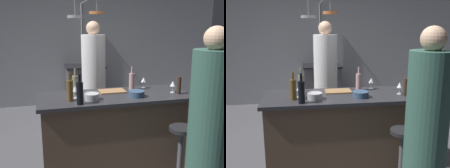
{
  "view_description": "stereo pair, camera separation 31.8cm",
  "coord_description": "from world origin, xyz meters",
  "views": [
    {
      "loc": [
        -0.78,
        -2.85,
        1.71
      ],
      "look_at": [
        0.0,
        0.15,
        1.0
      ],
      "focal_mm": 41.17,
      "sensor_mm": 36.0,
      "label": 1
    },
    {
      "loc": [
        -0.46,
        -2.92,
        1.71
      ],
      "look_at": [
        0.0,
        0.15,
        1.0
      ],
      "focal_mm": 41.17,
      "sensor_mm": 36.0,
      "label": 2
    }
  ],
  "objects": [
    {
      "name": "back_wall",
      "position": [
        0.0,
        2.85,
        1.3
      ],
      "size": [
        6.4,
        0.16,
        2.6
      ],
      "primitive_type": "cube",
      "color": "#9EA3A8",
      "rests_on": "ground_plane"
    },
    {
      "name": "overhead_pot_rack",
      "position": [
        -0.06,
        1.93,
        1.63
      ],
      "size": [
        0.59,
        1.56,
        2.17
      ],
      "color": "gray",
      "rests_on": "ground_plane"
    },
    {
      "name": "wine_glass_near_left_guest",
      "position": [
        0.72,
        -0.07,
        1.01
      ],
      "size": [
        0.07,
        0.07,
        0.15
      ],
      "color": "silver",
      "rests_on": "kitchen_island"
    },
    {
      "name": "wine_bottle_dark",
      "position": [
        -0.45,
        -0.27,
        1.03
      ],
      "size": [
        0.07,
        0.07,
        0.32
      ],
      "color": "black",
      "rests_on": "kitchen_island"
    },
    {
      "name": "potted_plant",
      "position": [
        1.66,
        1.14,
        0.3
      ],
      "size": [
        0.36,
        0.36,
        0.52
      ],
      "color": "brown",
      "rests_on": "ground_plane"
    },
    {
      "name": "cutting_board",
      "position": [
        0.0,
        0.15,
        0.91
      ],
      "size": [
        0.32,
        0.22,
        0.02
      ],
      "primitive_type": "cube",
      "color": "#997047",
      "rests_on": "kitchen_island"
    },
    {
      "name": "pepper_mill",
      "position": [
        0.76,
        -0.15,
        1.01
      ],
      "size": [
        0.05,
        0.05,
        0.21
      ],
      "primitive_type": "cylinder",
      "color": "#382319",
      "rests_on": "kitchen_island"
    },
    {
      "name": "ground_plane",
      "position": [
        0.0,
        0.0,
        0.0
      ],
      "size": [
        9.0,
        9.0,
        0.0
      ],
      "primitive_type": "plane",
      "color": "#4C4C51"
    },
    {
      "name": "wine_glass_by_chef",
      "position": [
        -0.48,
        -0.02,
        1.01
      ],
      "size": [
        0.07,
        0.07,
        0.15
      ],
      "color": "silver",
      "rests_on": "kitchen_island"
    },
    {
      "name": "stove_range",
      "position": [
        0.0,
        2.45,
        0.45
      ],
      "size": [
        0.8,
        0.64,
        0.89
      ],
      "color": "#47474C",
      "rests_on": "ground_plane"
    },
    {
      "name": "mixing_bowl_blue",
      "position": [
        0.22,
        -0.13,
        0.93
      ],
      "size": [
        0.18,
        0.18,
        0.07
      ],
      "primitive_type": "cylinder",
      "color": "#334C6B",
      "rests_on": "kitchen_island"
    },
    {
      "name": "wine_bottle_rose",
      "position": [
        0.27,
        0.18,
        1.01
      ],
      "size": [
        0.07,
        0.07,
        0.3
      ],
      "color": "#B78C8E",
      "rests_on": "kitchen_island"
    },
    {
      "name": "wine_bottle_amber",
      "position": [
        -0.54,
        -0.12,
        1.02
      ],
      "size": [
        0.07,
        0.07,
        0.31
      ],
      "color": "brown",
      "rests_on": "kitchen_island"
    },
    {
      "name": "mixing_bowl_steel",
      "position": [
        -0.31,
        -0.13,
        0.94
      ],
      "size": [
        0.17,
        0.17,
        0.07
      ],
      "primitive_type": "cylinder",
      "color": "#B7B7BC",
      "rests_on": "kitchen_island"
    },
    {
      "name": "kitchen_island",
      "position": [
        0.0,
        0.0,
        0.45
      ],
      "size": [
        1.8,
        0.72,
        0.9
      ],
      "color": "brown",
      "rests_on": "ground_plane"
    },
    {
      "name": "guest_right",
      "position": [
        0.59,
        -1.0,
        0.79
      ],
      "size": [
        0.36,
        0.36,
        1.71
      ],
      "color": "#33594C",
      "rests_on": "ground_plane"
    },
    {
      "name": "bar_stool_right",
      "position": [
        0.55,
        -0.62,
        0.38
      ],
      "size": [
        0.28,
        0.28,
        0.68
      ],
      "color": "#4C4C51",
      "rests_on": "ground_plane"
    },
    {
      "name": "wine_bottle_white",
      "position": [
        -0.45,
        0.14,
        1.02
      ],
      "size": [
        0.07,
        0.07,
        0.31
      ],
      "color": "gray",
      "rests_on": "kitchen_island"
    },
    {
      "name": "wine_glass_near_right_guest",
      "position": [
        0.45,
        0.23,
        1.01
      ],
      "size": [
        0.07,
        0.07,
        0.15
      ],
      "color": "silver",
      "rests_on": "kitchen_island"
    },
    {
      "name": "chef",
      "position": [
        -0.06,
        1.1,
        0.82
      ],
      "size": [
        0.38,
        0.38,
        1.78
      ],
      "color": "white",
      "rests_on": "ground_plane"
    }
  ]
}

